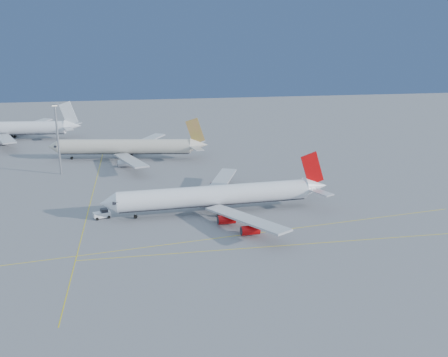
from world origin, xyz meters
TOP-DOWN VIEW (x-y plane):
  - ground at (0.00, 0.00)m, footprint 500.00×500.00m
  - taxiway_lines at (-14.71, 6.34)m, footprint 118.86×140.00m
  - airliner_virgin at (-3.92, 11.04)m, footprint 63.90×57.34m
  - airliner_etihad at (-29.37, 75.16)m, footprint 62.32×57.01m
  - airliner_third at (-83.37, 121.51)m, footprint 65.04×59.65m
  - pushback_tug at (-35.72, 11.62)m, footprint 4.85×3.69m
  - light_mast at (-52.59, 57.70)m, footprint 2.14×2.14m

SIDE VIEW (x-z plane):
  - ground at x=0.00m, z-range 0.00..0.00m
  - taxiway_lines at x=-14.71m, z-range 0.00..0.02m
  - pushback_tug at x=-35.72m, z-range -0.09..2.39m
  - airliner_virgin at x=-3.92m, z-range -3.13..12.63m
  - airliner_etihad at x=-29.37m, z-range -3.19..13.11m
  - airliner_third at x=-83.37m, z-range -3.44..14.00m
  - light_mast at x=-52.59m, z-range 2.23..26.93m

